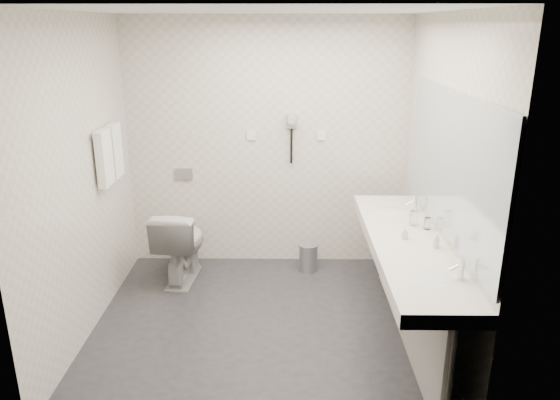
{
  "coord_description": "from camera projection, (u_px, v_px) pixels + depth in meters",
  "views": [
    {
      "loc": [
        0.2,
        -3.96,
        2.41
      ],
      "look_at": [
        0.15,
        0.15,
        1.05
      ],
      "focal_mm": 34.2,
      "sensor_mm": 36.0,
      "label": 1
    }
  ],
  "objects": [
    {
      "name": "towel_far",
      "position": [
        115.0,
        151.0,
        4.77
      ],
      "size": [
        0.07,
        0.24,
        0.48
      ],
      "primitive_type": "cube",
      "color": "white",
      "rests_on": "towel_rail"
    },
    {
      "name": "wall_right",
      "position": [
        442.0,
        182.0,
        4.11
      ],
      "size": [
        0.0,
        2.6,
        2.6
      ],
      "primitive_type": "plane",
      "rotation": [
        1.57,
        0.0,
        -1.57
      ],
      "color": "beige",
      "rests_on": "floor"
    },
    {
      "name": "switch_plate_a",
      "position": [
        251.0,
        136.0,
        5.32
      ],
      "size": [
        0.09,
        0.02,
        0.09
      ],
      "primitive_type": "cube",
      "color": "white",
      "rests_on": "wall_back"
    },
    {
      "name": "basin_far",
      "position": [
        392.0,
        213.0,
        4.67
      ],
      "size": [
        0.4,
        0.31,
        0.05
      ],
      "primitive_type": "ellipsoid",
      "color": "white",
      "rests_on": "vanity_counter"
    },
    {
      "name": "soap_bottle_a",
      "position": [
        405.0,
        233.0,
        4.05
      ],
      "size": [
        0.04,
        0.04,
        0.09
      ],
      "primitive_type": "imported",
      "rotation": [
        0.0,
        0.0,
        -0.02
      ],
      "color": "beige",
      "rests_on": "vanity_counter"
    },
    {
      "name": "vanity_panel",
      "position": [
        406.0,
        296.0,
        4.2
      ],
      "size": [
        0.03,
        2.15,
        0.75
      ],
      "primitive_type": "cube",
      "color": "gray",
      "rests_on": "floor"
    },
    {
      "name": "dryer_cord",
      "position": [
        291.0,
        146.0,
        5.31
      ],
      "size": [
        0.02,
        0.02,
        0.35
      ],
      "primitive_type": "cylinder",
      "color": "black",
      "rests_on": "dryer_cradle"
    },
    {
      "name": "wall_front",
      "position": [
        249.0,
        249.0,
        2.89
      ],
      "size": [
        2.8,
        0.0,
        2.8
      ],
      "primitive_type": "plane",
      "rotation": [
        -1.57,
        0.0,
        0.0
      ],
      "color": "beige",
      "rests_on": "floor"
    },
    {
      "name": "basin_near",
      "position": [
        429.0,
        281.0,
        3.43
      ],
      "size": [
        0.4,
        0.31,
        0.05
      ],
      "primitive_type": "ellipsoid",
      "color": "white",
      "rests_on": "vanity_counter"
    },
    {
      "name": "dryer_barrel",
      "position": [
        292.0,
        119.0,
        5.17
      ],
      "size": [
        0.08,
        0.14,
        0.08
      ],
      "primitive_type": "cylinder",
      "rotation": [
        1.57,
        0.0,
        0.0
      ],
      "color": "#9B999F",
      "rests_on": "dryer_cradle"
    },
    {
      "name": "switch_plate_b",
      "position": [
        321.0,
        136.0,
        5.31
      ],
      "size": [
        0.09,
        0.02,
        0.09
      ],
      "primitive_type": "cube",
      "color": "white",
      "rests_on": "wall_back"
    },
    {
      "name": "soap_bottle_c",
      "position": [
        436.0,
        240.0,
        3.89
      ],
      "size": [
        0.06,
        0.06,
        0.12
      ],
      "primitive_type": "imported",
      "rotation": [
        0.0,
        0.0,
        -0.27
      ],
      "color": "beige",
      "rests_on": "vanity_counter"
    },
    {
      "name": "pedal_bin",
      "position": [
        308.0,
        258.0,
        5.45
      ],
      "size": [
        0.25,
        0.25,
        0.27
      ],
      "primitive_type": "cylinder",
      "rotation": [
        0.0,
        0.0,
        -0.34
      ],
      "color": "#B2B5BA",
      "rests_on": "floor"
    },
    {
      "name": "towel_near",
      "position": [
        104.0,
        158.0,
        4.5
      ],
      "size": [
        0.07,
        0.24,
        0.48
      ],
      "primitive_type": "cube",
      "color": "white",
      "rests_on": "towel_rail"
    },
    {
      "name": "wall_back",
      "position": [
        267.0,
        145.0,
        5.36
      ],
      "size": [
        2.8,
        0.0,
        2.8
      ],
      "primitive_type": "plane",
      "rotation": [
        1.57,
        0.0,
        0.0
      ],
      "color": "beige",
      "rests_on": "floor"
    },
    {
      "name": "faucet_near",
      "position": [
        461.0,
        268.0,
        3.4
      ],
      "size": [
        0.04,
        0.04,
        0.15
      ],
      "primitive_type": "cylinder",
      "color": "silver",
      "rests_on": "vanity_counter"
    },
    {
      "name": "glass_left",
      "position": [
        427.0,
        223.0,
        4.25
      ],
      "size": [
        0.06,
        0.06,
        0.1
      ],
      "primitive_type": "cylinder",
      "rotation": [
        0.0,
        0.0,
        0.1
      ],
      "color": "silver",
      "rests_on": "vanity_counter"
    },
    {
      "name": "wall_left",
      "position": [
        81.0,
        181.0,
        4.14
      ],
      "size": [
        0.0,
        2.6,
        2.6
      ],
      "primitive_type": "plane",
      "rotation": [
        1.57,
        0.0,
        1.57
      ],
      "color": "beige",
      "rests_on": "floor"
    },
    {
      "name": "dryer_cradle",
      "position": [
        292.0,
        121.0,
        5.25
      ],
      "size": [
        0.1,
        0.04,
        0.14
      ],
      "primitive_type": "cube",
      "color": "#9B999F",
      "rests_on": "wall_back"
    },
    {
      "name": "faucet_far",
      "position": [
        415.0,
        203.0,
        4.64
      ],
      "size": [
        0.04,
        0.04,
        0.15
      ],
      "primitive_type": "cylinder",
      "color": "silver",
      "rests_on": "vanity_counter"
    },
    {
      "name": "vanity_post_far",
      "position": [
        387.0,
        244.0,
        5.18
      ],
      "size": [
        0.06,
        0.06,
        0.75
      ],
      "primitive_type": "cylinder",
      "color": "silver",
      "rests_on": "floor"
    },
    {
      "name": "towel_rail",
      "position": [
        106.0,
        129.0,
        4.57
      ],
      "size": [
        0.02,
        0.62,
        0.02
      ],
      "primitive_type": "cylinder",
      "rotation": [
        1.57,
        0.0,
        0.0
      ],
      "color": "silver",
      "rests_on": "wall_left"
    },
    {
      "name": "toilet",
      "position": [
        181.0,
        244.0,
        5.19
      ],
      "size": [
        0.48,
        0.77,
        0.74
      ],
      "primitive_type": "imported",
      "rotation": [
        0.0,
        0.0,
        3.05
      ],
      "color": "white",
      "rests_on": "floor"
    },
    {
      "name": "bin_lid",
      "position": [
        308.0,
        245.0,
        5.41
      ],
      "size": [
        0.19,
        0.19,
        0.02
      ],
      "primitive_type": "cylinder",
      "color": "#B2B5BA",
      "rests_on": "pedal_bin"
    },
    {
      "name": "vanity_counter",
      "position": [
        407.0,
        246.0,
        4.06
      ],
      "size": [
        0.55,
        2.2,
        0.1
      ],
      "primitive_type": "cube",
      "color": "silver",
      "rests_on": "floor"
    },
    {
      "name": "mirror",
      "position": [
        450.0,
        163.0,
        3.85
      ],
      "size": [
        0.02,
        2.2,
        1.05
      ],
      "primitive_type": "cube",
      "color": "#B2BCC6",
      "rests_on": "wall_right"
    },
    {
      "name": "floor",
      "position": [
        262.0,
        323.0,
        4.52
      ],
      "size": [
        2.8,
        2.8,
        0.0
      ],
      "primitive_type": "plane",
      "color": "#26252A",
      "rests_on": "ground"
    },
    {
      "name": "flush_plate",
      "position": [
        184.0,
        174.0,
        5.45
      ],
      "size": [
        0.18,
        0.02,
        0.12
      ],
      "primitive_type": "cube",
      "color": "#B2B5BA",
      "rests_on": "wall_back"
    },
    {
      "name": "ceiling",
      "position": [
        258.0,
        10.0,
        3.73
      ],
      "size": [
        2.8,
        2.8,
        0.0
      ],
      "primitive_type": "plane",
      "rotation": [
        3.14,
        0.0,
        0.0
      ],
      "color": "silver",
      "rests_on": "wall_back"
    },
    {
      "name": "vanity_post_near",
      "position": [
        448.0,
        379.0,
        3.21
      ],
      "size": [
        0.06,
        0.06,
        0.75
      ],
      "primitive_type": "cylinder",
      "color": "silver",
      "rests_on": "floor"
    },
    {
      "name": "glass_right",
      "position": [
        413.0,
        218.0,
        4.33
      ],
      "size": [
        0.08,
        0.08,
        0.12
      ],
      "primitive_type": "cylinder",
      "rotation": [
        0.0,
        0.0,
        -0.35
      ],
      "color": "silver",
      "rests_on": "vanity_counter"
    }
  ]
}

